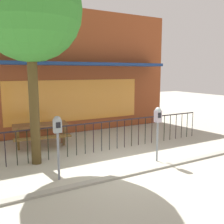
{
  "coord_description": "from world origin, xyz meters",
  "views": [
    {
      "loc": [
        -3.87,
        -5.49,
        2.53
      ],
      "look_at": [
        0.32,
        2.02,
        1.18
      ],
      "focal_mm": 41.03,
      "sensor_mm": 36.0,
      "label": 1
    }
  ],
  "objects_px": {
    "parking_meter_near": "(58,131)",
    "parking_meter_far": "(158,120)",
    "street_tree": "(29,10)",
    "picnic_table_left": "(41,129)"
  },
  "relations": [
    {
      "from": "parking_meter_near",
      "to": "parking_meter_far",
      "type": "relative_size",
      "value": 0.98
    },
    {
      "from": "street_tree",
      "to": "parking_meter_near",
      "type": "bearing_deg",
      "value": -81.01
    },
    {
      "from": "picnic_table_left",
      "to": "parking_meter_far",
      "type": "distance_m",
      "value": 4.02
    },
    {
      "from": "parking_meter_near",
      "to": "parking_meter_far",
      "type": "distance_m",
      "value": 2.84
    },
    {
      "from": "parking_meter_far",
      "to": "street_tree",
      "type": "height_order",
      "value": "street_tree"
    },
    {
      "from": "picnic_table_left",
      "to": "parking_meter_far",
      "type": "bearing_deg",
      "value": -50.49
    },
    {
      "from": "parking_meter_near",
      "to": "street_tree",
      "type": "relative_size",
      "value": 0.28
    },
    {
      "from": "picnic_table_left",
      "to": "street_tree",
      "type": "xyz_separation_m",
      "value": [
        -0.52,
        -1.59,
        3.49
      ]
    },
    {
      "from": "parking_meter_near",
      "to": "picnic_table_left",
      "type": "bearing_deg",
      "value": 84.07
    },
    {
      "from": "picnic_table_left",
      "to": "parking_meter_near",
      "type": "relative_size",
      "value": 1.28
    }
  ]
}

